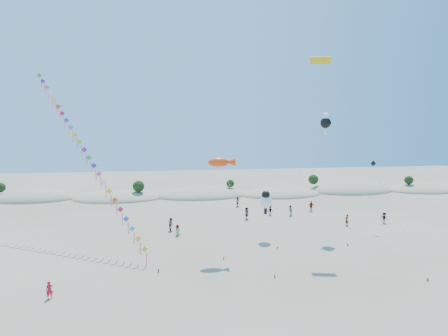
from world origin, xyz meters
TOP-DOWN VIEW (x-y plane):
  - ground at (0.00, 0.00)m, footprint 160.00×160.00m
  - dune_ridge at (1.06, 45.14)m, footprint 145.30×11.49m
  - kite_train at (-15.93, 19.56)m, footprint 17.77×20.51m
  - fish_kite at (0.35, 13.25)m, footprint 6.01×7.90m
  - cartoon_kite_low at (6.56, 17.62)m, footprint 7.09×7.17m
  - cartoon_kite_high at (15.08, 19.75)m, footprint 9.03×6.83m
  - parafoil_kite at (12.75, 15.84)m, footprint 7.91×13.35m
  - dark_kite at (20.77, 18.70)m, footprint 7.23×7.33m
  - flyer_foreground at (-15.92, 4.27)m, footprint 0.69×0.60m
  - beachgoers at (8.71, 27.06)m, footprint 32.50×16.08m

SIDE VIEW (x-z plane):
  - ground at x=0.00m, z-range 0.00..0.00m
  - dune_ridge at x=1.06m, z-range -2.67..2.90m
  - flyer_foreground at x=-15.92m, z-range 0.00..1.59m
  - beachgoers at x=8.71m, z-range -0.08..1.80m
  - cartoon_kite_low at x=6.56m, z-range 1.89..8.28m
  - dark_kite at x=20.77m, z-range 1.67..11.34m
  - fish_kite at x=0.35m, z-range 5.05..16.28m
  - kite_train at x=-15.93m, z-range 0.42..22.66m
  - cartoon_kite_high at x=15.08m, z-range 6.93..23.20m
  - parafoil_kite at x=12.75m, z-range 10.61..33.52m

